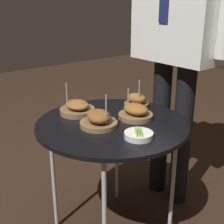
% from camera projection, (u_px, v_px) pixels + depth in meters
% --- Properties ---
extents(serving_cart, '(0.71, 0.71, 0.62)m').
position_uv_depth(serving_cart, '(112.00, 130.00, 1.46)').
color(serving_cart, black).
rests_on(serving_cart, ground_plane).
extents(bowl_roast_mid_right, '(0.17, 0.17, 0.16)m').
position_uv_depth(bowl_roast_mid_right, '(99.00, 120.00, 1.39)').
color(bowl_roast_mid_right, brown).
rests_on(bowl_roast_mid_right, serving_cart).
extents(bowl_roast_mid_left, '(0.13, 0.13, 0.15)m').
position_uv_depth(bowl_roast_mid_left, '(136.00, 101.00, 1.64)').
color(bowl_roast_mid_left, brown).
rests_on(bowl_roast_mid_left, serving_cart).
extents(bowl_roast_center, '(0.17, 0.17, 0.14)m').
position_uv_depth(bowl_roast_center, '(136.00, 112.00, 1.48)').
color(bowl_roast_center, brown).
rests_on(bowl_roast_center, serving_cart).
extents(bowl_roast_back_right, '(0.18, 0.18, 0.16)m').
position_uv_depth(bowl_roast_back_right, '(77.00, 108.00, 1.55)').
color(bowl_roast_back_right, brown).
rests_on(bowl_roast_back_right, serving_cart).
extents(bowl_asparagus_back_left, '(0.12, 0.12, 0.03)m').
position_uv_depth(bowl_asparagus_back_left, '(139.00, 135.00, 1.28)').
color(bowl_asparagus_back_left, silver).
rests_on(bowl_asparagus_back_left, serving_cart).
extents(waiter_figure, '(0.63, 0.24, 1.71)m').
position_uv_depth(waiter_figure, '(179.00, 15.00, 1.60)').
color(waiter_figure, black).
rests_on(waiter_figure, ground_plane).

